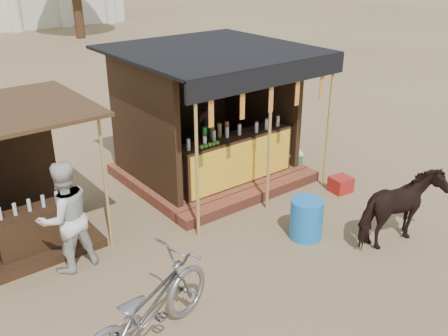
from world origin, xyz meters
TOP-DOWN VIEW (x-y plane):
  - ground at (0.00, 0.00)m, footprint 120.00×120.00m
  - main_stall at (1.00, 3.36)m, footprint 3.60×3.61m
  - secondary_stall at (-3.17, 3.24)m, footprint 2.40×2.40m
  - cow at (1.89, -0.71)m, footprint 1.59×0.85m
  - motorbike at (-2.58, -0.19)m, footprint 2.30×1.33m
  - bystander at (-2.71, 2.00)m, footprint 0.92×0.75m
  - blue_barrel at (0.83, 0.38)m, footprint 0.65×0.65m
  - red_crate at (2.68, 1.16)m, footprint 0.44×0.42m
  - cooler at (2.53, 2.60)m, footprint 0.76×0.66m

SIDE VIEW (x-z plane):
  - ground at x=0.00m, z-range 0.00..0.00m
  - red_crate at x=2.68m, z-range 0.00..0.31m
  - cooler at x=2.53m, z-range 0.00..0.46m
  - blue_barrel at x=0.83m, z-range 0.00..0.71m
  - motorbike at x=-2.58m, z-range 0.00..1.15m
  - cow at x=1.89m, z-range 0.00..1.29m
  - secondary_stall at x=-3.17m, z-range -0.34..2.04m
  - bystander at x=-2.71m, z-range 0.00..1.79m
  - main_stall at x=1.00m, z-range -0.37..2.41m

